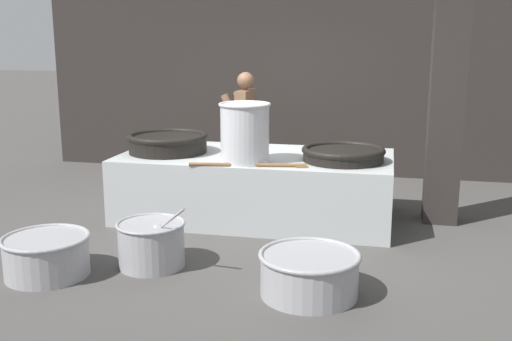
# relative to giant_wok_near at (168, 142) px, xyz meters

# --- Properties ---
(ground_plane) EXTENTS (60.00, 60.00, 0.00)m
(ground_plane) POSITION_rel_giant_wok_near_xyz_m (1.07, 0.09, -0.89)
(ground_plane) COLOR #474442
(back_wall) EXTENTS (8.09, 0.24, 3.40)m
(back_wall) POSITION_rel_giant_wok_near_xyz_m (1.07, 2.73, 0.81)
(back_wall) COLOR #2D2826
(back_wall) RESTS_ON ground_plane
(support_pillar) EXTENTS (0.38, 0.38, 3.40)m
(support_pillar) POSITION_rel_giant_wok_near_xyz_m (3.22, 0.41, 0.81)
(support_pillar) COLOR #2D2826
(support_pillar) RESTS_ON ground_plane
(hearth_platform) EXTENTS (3.18, 1.55, 0.76)m
(hearth_platform) POSITION_rel_giant_wok_near_xyz_m (1.07, 0.09, -0.51)
(hearth_platform) COLOR #B2B7B7
(hearth_platform) RESTS_ON ground_plane
(giant_wok_near) EXTENTS (0.97, 0.97, 0.23)m
(giant_wok_near) POSITION_rel_giant_wok_near_xyz_m (0.00, 0.00, 0.00)
(giant_wok_near) COLOR black
(giant_wok_near) RESTS_ON hearth_platform
(giant_wok_far) EXTENTS (0.93, 0.93, 0.16)m
(giant_wok_far) POSITION_rel_giant_wok_near_xyz_m (2.10, -0.07, -0.04)
(giant_wok_far) COLOR black
(giant_wok_far) RESTS_ON hearth_platform
(stock_pot) EXTENTS (0.57, 0.57, 0.66)m
(stock_pot) POSITION_rel_giant_wok_near_xyz_m (1.05, -0.39, 0.22)
(stock_pot) COLOR silver
(stock_pot) RESTS_ON hearth_platform
(stirring_paddle) EXTENTS (1.26, 0.28, 0.04)m
(stirring_paddle) POSITION_rel_giant_wok_near_xyz_m (1.19, -0.58, -0.11)
(stirring_paddle) COLOR brown
(stirring_paddle) RESTS_ON hearth_platform
(cook) EXTENTS (0.41, 0.62, 1.67)m
(cook) POSITION_rel_giant_wok_near_xyz_m (0.66, 1.24, 0.01)
(cook) COLOR brown
(cook) RESTS_ON ground_plane
(prep_bowl_vegetables) EXTENTS (0.77, 0.65, 0.68)m
(prep_bowl_vegetables) POSITION_rel_giant_wok_near_xyz_m (0.46, -1.69, -0.65)
(prep_bowl_vegetables) COLOR #9E9EA3
(prep_bowl_vegetables) RESTS_ON ground_plane
(prep_bowl_meat) EXTENTS (0.86, 0.86, 0.37)m
(prep_bowl_meat) POSITION_rel_giant_wok_near_xyz_m (1.99, -2.02, -0.69)
(prep_bowl_meat) COLOR #9E9EA3
(prep_bowl_meat) RESTS_ON ground_plane
(prep_bowl_extra) EXTENTS (0.79, 0.79, 0.37)m
(prep_bowl_extra) POSITION_rel_giant_wok_near_xyz_m (-0.39, -2.11, -0.69)
(prep_bowl_extra) COLOR #9E9EA3
(prep_bowl_extra) RESTS_ON ground_plane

